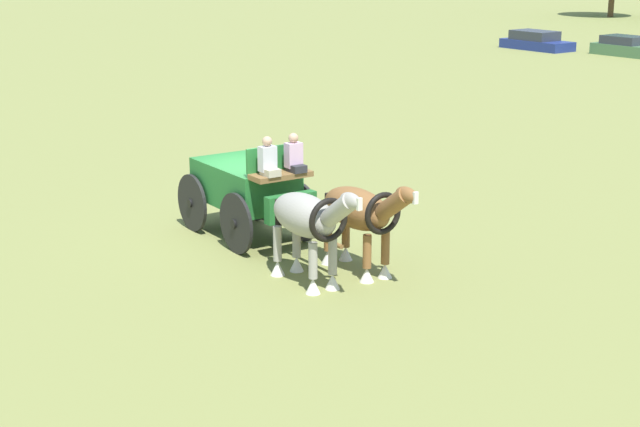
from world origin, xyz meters
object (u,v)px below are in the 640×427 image
draft_horse_near (361,213)px  parked_vehicle_a (536,41)px  show_wagon (249,187)px  parked_vehicle_b (625,47)px  draft_horse_off (308,220)px

draft_horse_near → parked_vehicle_a: bearing=116.1°
show_wagon → parked_vehicle_b: bearing=104.5°
draft_horse_off → show_wagon: bearing=155.9°
draft_horse_off → parked_vehicle_b: bearing=108.1°
show_wagon → draft_horse_off: (3.28, -1.46, 0.13)m
show_wagon → draft_horse_off: show_wagon is taller
show_wagon → draft_horse_near: size_ratio=1.91×
parked_vehicle_b → draft_horse_near: bearing=-71.0°
draft_horse_off → draft_horse_near: bearing=76.3°
draft_horse_near → parked_vehicle_b: draft_horse_near is taller
show_wagon → parked_vehicle_b: (-10.49, 40.67, -0.73)m
parked_vehicle_a → parked_vehicle_b: parked_vehicle_b is taller
show_wagon → draft_horse_near: 3.59m
show_wagon → draft_horse_off: bearing=-24.1°
draft_horse_near → parked_vehicle_a: size_ratio=0.63×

